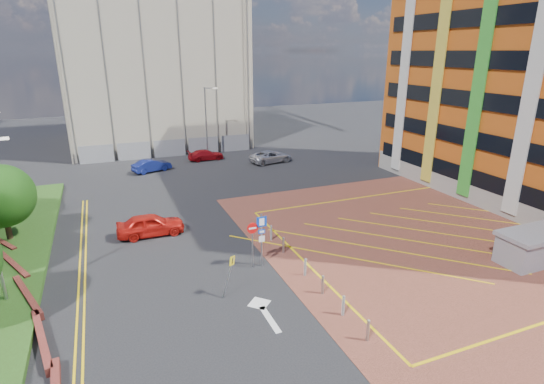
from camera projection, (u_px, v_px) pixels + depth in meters
ground at (260, 275)px, 23.53m from camera, size 140.00×140.00×0.00m
forecourt at (454, 236)px, 28.52m from camera, size 26.00×26.00×0.02m
retaining_wall at (23, 298)px, 21.01m from camera, size 6.06×20.33×0.40m
tree_c at (1, 196)px, 26.49m from camera, size 4.00×4.00×4.90m
lamp_back at (207, 120)px, 48.21m from camera, size 1.53×0.16×8.00m
sign_cluster at (258, 235)px, 23.88m from camera, size 1.17×0.12×3.20m
warning_sign at (230, 271)px, 21.03m from camera, size 0.77×0.42×2.25m
bollard_row at (311, 274)px, 22.73m from camera, size 0.14×11.14×0.90m
construction_building at (151, 57)px, 55.20m from camera, size 21.20×19.20×22.00m
construction_fence at (178, 148)px, 49.93m from camera, size 21.60×0.06×2.00m
cycle_shelter at (536, 248)px, 24.81m from camera, size 4.54×2.00×1.68m
car_red_left at (151, 225)px, 28.42m from camera, size 4.41×1.82×1.49m
car_blue_back at (152, 166)px, 43.49m from camera, size 4.15×2.55×1.29m
car_red_back at (206, 155)px, 48.18m from camera, size 4.16×1.90×1.18m
car_silver_back at (271, 157)px, 47.08m from camera, size 5.15×3.06×1.34m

